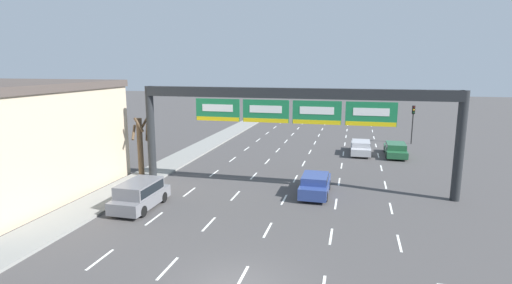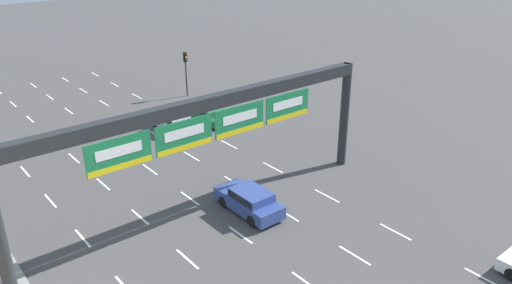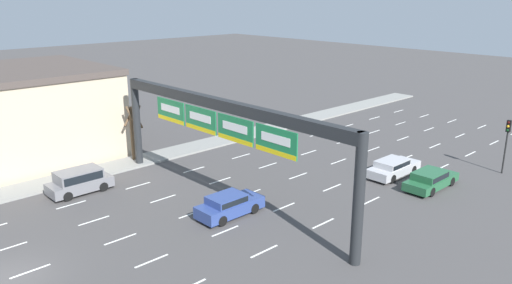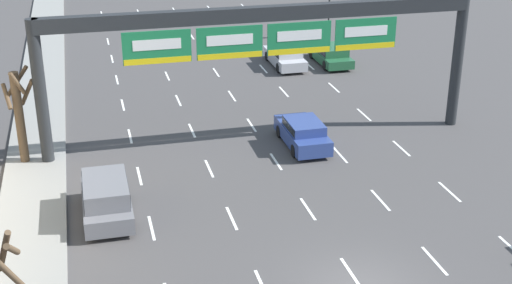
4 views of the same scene
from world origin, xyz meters
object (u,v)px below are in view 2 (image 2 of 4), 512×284
car_blue (250,200)px  traffic_light_near_gantry (186,65)px  car_green (208,113)px  car_silver (173,121)px  sign_gantry (210,124)px

car_blue → traffic_light_near_gantry: (8.61, 20.44, 2.29)m
car_green → car_silver: size_ratio=0.99×
sign_gantry → traffic_light_near_gantry: bearing=61.8°
car_green → traffic_light_near_gantry: size_ratio=1.14×
car_green → traffic_light_near_gantry: (2.30, 6.93, 2.34)m
car_blue → sign_gantry: bearing=152.0°
car_green → traffic_light_near_gantry: 7.67m
sign_gantry → car_silver: bearing=68.9°
car_silver → sign_gantry: bearing=-111.1°
car_green → traffic_light_near_gantry: bearing=71.7°
car_green → car_silver: 3.23m
car_silver → car_blue: bearing=-102.7°
sign_gantry → car_silver: sign_gantry is taller
sign_gantry → traffic_light_near_gantry: size_ratio=5.18×
traffic_light_near_gantry → car_silver: bearing=-129.6°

